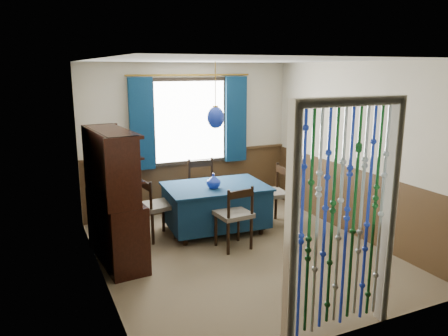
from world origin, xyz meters
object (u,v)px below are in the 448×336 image
chair_left (156,206)px  vase_table (213,182)px  chair_right (273,194)px  sideboard (115,216)px  vase_sideboard (114,183)px  bowl_shelf (121,175)px  pendant_lamp (215,117)px  chair_far (204,187)px  dining_table (216,205)px  chair_near (235,215)px

chair_left → vase_table: size_ratio=4.55×
chair_right → sideboard: bearing=104.1°
sideboard → vase_table: 1.52m
vase_table → vase_sideboard: 1.42m
vase_table → bowl_shelf: 1.55m
pendant_lamp → vase_table: bearing=-126.0°
chair_far → bowl_shelf: bowl_shelf is taller
chair_far → pendant_lamp: (-0.08, -0.67, 1.21)m
dining_table → chair_left: bearing=177.7°
chair_right → chair_left: bearing=91.2°
chair_right → bowl_shelf: size_ratio=4.92×
chair_left → vase_table: 0.90m
pendant_lamp → chair_far: bearing=83.3°
chair_far → bowl_shelf: 2.16m
dining_table → chair_near: size_ratio=1.74×
sideboard → bowl_shelf: size_ratio=8.82×
pendant_lamp → bowl_shelf: 1.72m
bowl_shelf → chair_right: bearing=12.7°
chair_left → pendant_lamp: bearing=74.1°
chair_far → chair_near: bearing=89.6°
vase_table → sideboard: bearing=-169.3°
vase_sideboard → bowl_shelf: bearing=-90.0°
bowl_shelf → chair_left: bearing=50.4°
chair_far → chair_right: bearing=142.4°
chair_far → vase_table: (-0.17, -0.79, 0.30)m
bowl_shelf → vase_sideboard: bearing=90.0°
chair_near → chair_far: (0.11, 1.37, 0.03)m
chair_far → pendant_lamp: pendant_lamp is taller
dining_table → vase_table: 0.42m
chair_near → bowl_shelf: 1.63m
chair_near → chair_right: bearing=27.7°
chair_near → chair_far: size_ratio=0.93×
chair_near → chair_right: 1.14m
dining_table → chair_near: bearing=-88.5°
chair_far → chair_right: chair_far is taller
chair_far → vase_table: 0.87m
chair_far → vase_sideboard: size_ratio=4.88×
vase_sideboard → sideboard: bearing=-102.0°
chair_left → vase_sideboard: (-0.61, -0.22, 0.46)m
pendant_lamp → dining_table: bearing=89.6°
dining_table → chair_right: 0.94m
dining_table → chair_right: bearing=-1.5°
chair_near → vase_sideboard: (-1.47, 0.58, 0.47)m
chair_right → sideboard: (-2.49, -0.32, 0.09)m
bowl_shelf → vase_sideboard: (0.00, 0.52, -0.23)m
dining_table → sideboard: size_ratio=0.92×
chair_right → vase_sideboard: size_ratio=4.78×
chair_left → dining_table: bearing=74.1°
chair_far → vase_table: size_ratio=4.83×
chair_near → chair_left: bearing=132.5°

